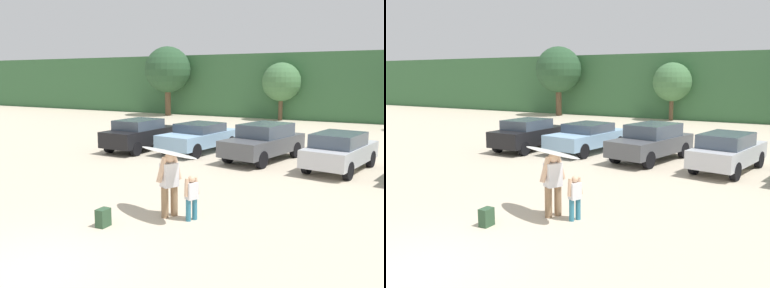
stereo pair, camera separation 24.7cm
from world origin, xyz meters
TOP-DOWN VIEW (x-y plane):
  - ground_plane at (0.00, 0.00)m, footprint 120.00×120.00m
  - hillside_ridge at (0.00, 35.65)m, footprint 108.00×12.00m
  - tree_far_left at (-14.46, 28.08)m, footprint 4.26×4.26m
  - tree_center at (-3.89, 29.00)m, footprint 3.22×3.22m
  - parked_car_black at (-5.89, 11.60)m, footprint 1.91×4.18m
  - parked_car_sky_blue at (-3.02, 12.54)m, footprint 2.53×4.69m
  - parked_car_dark_gray at (0.38, 12.13)m, footprint 2.66×4.76m
  - parked_car_silver at (3.65, 11.58)m, footprint 2.41×4.41m
  - person_adult at (0.63, 3.85)m, footprint 0.46×0.75m
  - person_child at (1.28, 3.87)m, footprint 0.32×0.46m
  - surfboard_white at (0.64, 3.77)m, footprint 2.32×1.45m
  - backpack_dropped at (-0.41, 2.45)m, footprint 0.24×0.34m

SIDE VIEW (x-z plane):
  - ground_plane at x=0.00m, z-range 0.00..0.00m
  - backpack_dropped at x=-0.41m, z-range 0.00..0.45m
  - person_child at x=1.28m, z-range 0.08..1.25m
  - parked_car_sky_blue at x=-3.02m, z-range 0.06..1.46m
  - parked_car_silver at x=3.65m, z-range 0.04..1.55m
  - parked_car_black at x=-5.89m, z-range 0.05..1.59m
  - parked_car_dark_gray at x=0.38m, z-range 0.04..1.65m
  - person_adult at x=0.63m, z-range 0.11..1.80m
  - surfboard_white at x=0.64m, z-range 1.64..1.81m
  - hillside_ridge at x=0.00m, z-range 0.00..5.63m
  - tree_center at x=-3.89m, z-range 0.78..5.59m
  - tree_far_left at x=-14.46m, z-range 1.05..7.46m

